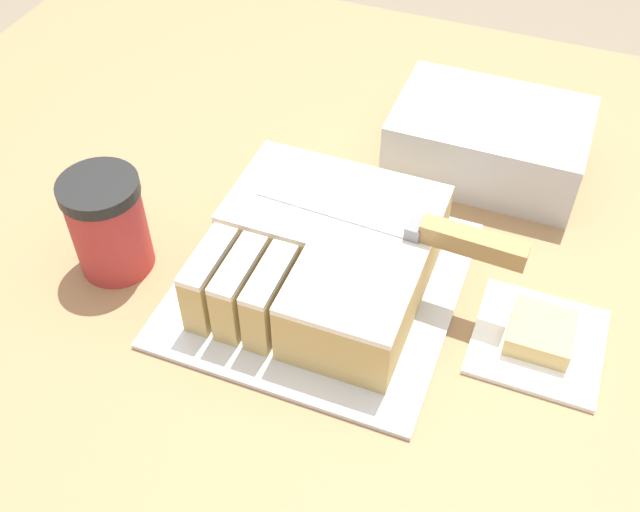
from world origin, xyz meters
TOP-DOWN VIEW (x-y plane):
  - countertop at (0.00, 0.00)m, footprint 1.40×1.10m
  - cake_board at (-0.03, -0.06)m, footprint 0.30×0.30m
  - cake at (-0.03, -0.06)m, footprint 0.22×0.23m
  - knife at (0.09, -0.03)m, footprint 0.29×0.04m
  - coffee_cup at (-0.26, -0.11)m, footprint 0.09×0.09m
  - paper_napkin at (0.21, -0.06)m, footprint 0.13×0.13m
  - brownie at (0.21, -0.06)m, footprint 0.06×0.06m
  - storage_box at (0.09, 0.20)m, footprint 0.23×0.16m

SIDE VIEW (x-z plane):
  - countertop at x=0.00m, z-range 0.00..0.93m
  - paper_napkin at x=0.21m, z-range 0.93..0.93m
  - cake_board at x=-0.03m, z-range 0.93..0.93m
  - brownie at x=0.21m, z-range 0.93..0.96m
  - storage_box at x=0.09m, z-range 0.93..1.01m
  - cake at x=-0.03m, z-range 0.93..1.01m
  - coffee_cup at x=-0.26m, z-range 0.93..1.05m
  - knife at x=0.09m, z-range 1.01..1.03m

